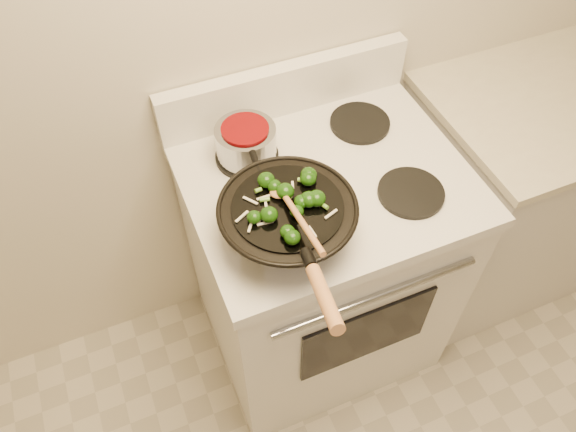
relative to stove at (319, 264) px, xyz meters
name	(u,v)px	position (x,y,z in m)	size (l,w,h in m)	color
stove	(319,264)	(0.00, 0.00, 0.00)	(0.78, 0.67, 1.08)	white
counter_unit	(525,187)	(0.88, 0.03, -0.01)	(0.88, 0.62, 0.91)	silver
wok	(288,219)	(-0.18, -0.16, 0.52)	(0.34, 0.57, 0.23)	black
stirfry	(291,199)	(-0.17, -0.15, 0.58)	(0.24, 0.22, 0.04)	#133908
wooden_spoon	(292,208)	(-0.18, -0.18, 0.59)	(0.06, 0.27, 0.08)	#B97B48
saucepan	(246,142)	(-0.18, 0.15, 0.51)	(0.17, 0.27, 0.10)	#96999F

